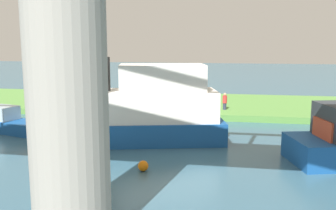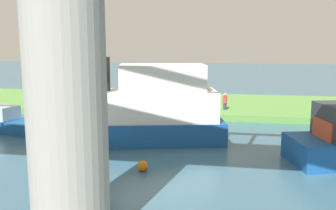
{
  "view_description": "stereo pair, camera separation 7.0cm",
  "coord_description": "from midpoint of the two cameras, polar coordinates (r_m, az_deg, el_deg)",
  "views": [
    {
      "loc": [
        -3.73,
        28.59,
        6.01
      ],
      "look_at": [
        0.42,
        5.0,
        2.0
      ],
      "focal_mm": 40.47,
      "sensor_mm": 36.0,
      "label": 1
    },
    {
      "loc": [
        -3.8,
        28.58,
        6.01
      ],
      "look_at": [
        0.42,
        5.0,
        2.0
      ],
      "focal_mm": 40.47,
      "sensor_mm": 36.0,
      "label": 2
    }
  ],
  "objects": [
    {
      "name": "pontoon_yellow",
      "position": [
        22.83,
        -3.42,
        -0.88
      ],
      "size": [
        10.55,
        5.65,
        5.13
      ],
      "color": "#195199",
      "rests_on": "ground"
    },
    {
      "name": "grassy_bank",
      "position": [
        35.26,
        3.72,
        0.09
      ],
      "size": [
        80.0,
        12.0,
        0.5
      ],
      "primitive_type": "cube",
      "color": "#5B9342",
      "rests_on": "ground"
    },
    {
      "name": "person_on_bank",
      "position": [
        31.33,
        8.48,
        0.57
      ],
      "size": [
        0.42,
        0.42,
        1.39
      ],
      "color": "#2D334C",
      "rests_on": "grassy_bank"
    },
    {
      "name": "mooring_post",
      "position": [
        30.59,
        -5.32,
        -0.2
      ],
      "size": [
        0.2,
        0.2,
        0.74
      ],
      "primitive_type": "cylinder",
      "color": "brown",
      "rests_on": "grassy_bank"
    },
    {
      "name": "ground_plane",
      "position": [
        29.45,
        2.43,
        -2.28
      ],
      "size": [
        160.0,
        160.0,
        0.0
      ],
      "primitive_type": "plane",
      "color": "#386075"
    },
    {
      "name": "bridge_pylon",
      "position": [
        11.43,
        -15.2,
        4.41
      ],
      "size": [
        2.38,
        2.38,
        10.13
      ],
      "primitive_type": "cylinder",
      "color": "#9E998E",
      "rests_on": "ground"
    },
    {
      "name": "houseboat_blue",
      "position": [
        27.83,
        -22.93,
        -2.45
      ],
      "size": [
        5.39,
        3.15,
        1.7
      ],
      "color": "#195199",
      "rests_on": "ground"
    },
    {
      "name": "marker_buoy",
      "position": [
        18.05,
        -3.87,
        -9.13
      ],
      "size": [
        0.5,
        0.5,
        0.5
      ],
      "primitive_type": "sphere",
      "color": "orange",
      "rests_on": "ground"
    }
  ]
}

